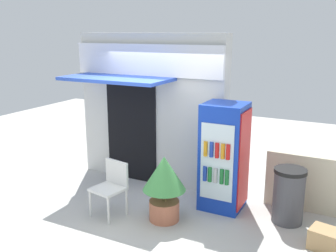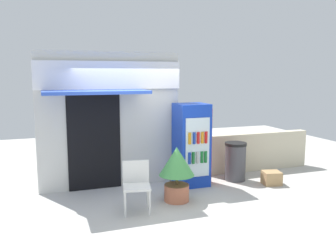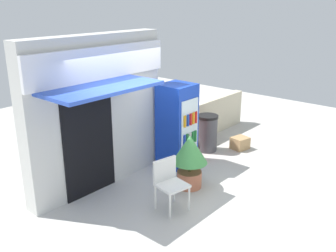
{
  "view_description": "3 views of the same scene",
  "coord_description": "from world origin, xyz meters",
  "px_view_note": "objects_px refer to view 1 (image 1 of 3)",
  "views": [
    {
      "loc": [
        3.04,
        -4.76,
        2.87
      ],
      "look_at": [
        0.43,
        0.35,
        1.43
      ],
      "focal_mm": 40.65,
      "sensor_mm": 36.0,
      "label": 1
    },
    {
      "loc": [
        -1.74,
        -5.92,
        2.37
      ],
      "look_at": [
        0.42,
        0.25,
        1.41
      ],
      "focal_mm": 37.42,
      "sensor_mm": 36.0,
      "label": 2
    },
    {
      "loc": [
        -4.67,
        -3.89,
        3.42
      ],
      "look_at": [
        0.19,
        0.29,
        1.25
      ],
      "focal_mm": 40.48,
      "sensor_mm": 36.0,
      "label": 3
    }
  ],
  "objects_px": {
    "potted_plant_near_shop": "(164,182)",
    "plastic_chair": "(112,184)",
    "trash_bin": "(289,195)",
    "cardboard_box": "(325,239)",
    "drink_cooler": "(224,157)"
  },
  "relations": [
    {
      "from": "potted_plant_near_shop",
      "to": "plastic_chair",
      "type": "bearing_deg",
      "value": -166.11
    },
    {
      "from": "plastic_chair",
      "to": "trash_bin",
      "type": "xyz_separation_m",
      "value": [
        2.55,
        1.01,
        -0.08
      ]
    },
    {
      "from": "cardboard_box",
      "to": "plastic_chair",
      "type": "bearing_deg",
      "value": -171.63
    },
    {
      "from": "cardboard_box",
      "to": "potted_plant_near_shop",
      "type": "bearing_deg",
      "value": -173.67
    },
    {
      "from": "drink_cooler",
      "to": "potted_plant_near_shop",
      "type": "distance_m",
      "value": 1.1
    },
    {
      "from": "drink_cooler",
      "to": "plastic_chair",
      "type": "height_order",
      "value": "drink_cooler"
    },
    {
      "from": "plastic_chair",
      "to": "trash_bin",
      "type": "height_order",
      "value": "plastic_chair"
    },
    {
      "from": "plastic_chair",
      "to": "cardboard_box",
      "type": "bearing_deg",
      "value": 8.37
    },
    {
      "from": "drink_cooler",
      "to": "cardboard_box",
      "type": "xyz_separation_m",
      "value": [
        1.65,
        -0.58,
        -0.74
      ]
    },
    {
      "from": "cardboard_box",
      "to": "trash_bin",
      "type": "bearing_deg",
      "value": 137.02
    },
    {
      "from": "plastic_chair",
      "to": "cardboard_box",
      "type": "xyz_separation_m",
      "value": [
        3.14,
        0.46,
        -0.37
      ]
    },
    {
      "from": "trash_bin",
      "to": "cardboard_box",
      "type": "relative_size",
      "value": 2.33
    },
    {
      "from": "potted_plant_near_shop",
      "to": "cardboard_box",
      "type": "bearing_deg",
      "value": 6.33
    },
    {
      "from": "plastic_chair",
      "to": "potted_plant_near_shop",
      "type": "height_order",
      "value": "potted_plant_near_shop"
    },
    {
      "from": "plastic_chair",
      "to": "drink_cooler",
      "type": "bearing_deg",
      "value": 35.0
    }
  ]
}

